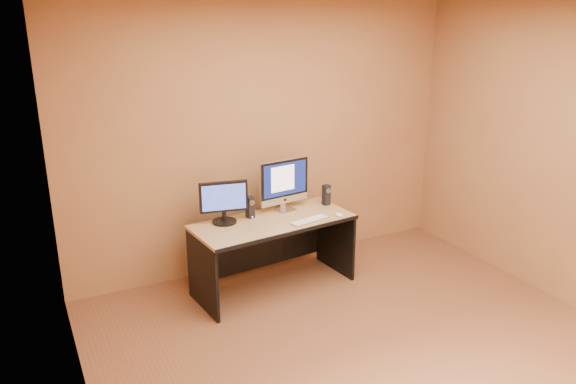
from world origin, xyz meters
The scene contains 11 objects.
floor centered at (0.00, 0.00, 0.00)m, with size 4.00×4.00×0.00m, color brown.
walls centered at (0.00, 0.00, 1.30)m, with size 4.00×4.00×2.60m, color olive, non-canonical shape.
desk centered at (-0.21, 1.42, 0.34)m, with size 1.46×0.64×0.68m, color tan, non-canonical shape.
imac centered at (0.01, 1.61, 0.93)m, with size 0.52×0.19×0.50m, color silver, non-canonical shape.
second_monitor centered at (-0.62, 1.57, 0.87)m, with size 0.44×0.22×0.38m, color black, non-canonical shape.
speaker_left centered at (-0.36, 1.58, 0.78)m, with size 0.06×0.07×0.20m, color black, non-canonical shape.
speaker_right centered at (0.44, 1.58, 0.78)m, with size 0.06×0.07×0.20m, color black, non-canonical shape.
keyboard centered at (0.08, 1.26, 0.68)m, with size 0.39×0.11×0.02m, color #B0B0B4.
mouse centered at (0.38, 1.24, 0.69)m, with size 0.05×0.09×0.03m, color white.
cable_a centered at (0.06, 1.69, 0.68)m, with size 0.01×0.01×0.20m, color black.
cable_b centered at (-0.04, 1.70, 0.68)m, with size 0.01×0.01×0.16m, color black.
Camera 1 is at (-2.23, -2.87, 2.51)m, focal length 35.00 mm.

